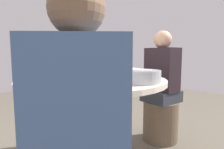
# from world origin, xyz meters

# --- Properties ---
(round_dining_table) EXTENTS (1.16, 1.16, 0.76)m
(round_dining_table) POSITION_xyz_m (0.00, 0.00, 0.62)
(round_dining_table) COLOR #99999E
(round_dining_table) RESTS_ON ground
(rice_bowl) EXTENTS (0.27, 0.27, 0.09)m
(rice_bowl) POSITION_xyz_m (-0.41, -0.09, 0.80)
(rice_bowl) COLOR #B2B5BA
(rice_bowl) RESTS_ON round_dining_table
(soup_bowl) EXTENTS (0.29, 0.32, 0.07)m
(soup_bowl) POSITION_xyz_m (-0.06, -0.31, 0.79)
(soup_bowl) COLOR silver
(soup_bowl) RESTS_ON round_dining_table
(dish_eggplant) EXTENTS (0.25, 0.25, 0.05)m
(dish_eggplant) POSITION_xyz_m (0.34, 0.12, 0.78)
(dish_eggplant) COLOR silver
(dish_eggplant) RESTS_ON round_dining_table
(dish_greens) EXTENTS (0.23, 0.23, 0.05)m
(dish_greens) POSITION_xyz_m (-0.02, 0.41, 0.78)
(dish_greens) COLOR silver
(dish_greens) RESTS_ON round_dining_table
(dish_shrimp) EXTENTS (0.20, 0.20, 0.04)m
(dish_shrimp) POSITION_xyz_m (0.35, -0.23, 0.77)
(dish_shrimp) COLOR silver
(dish_shrimp) RESTS_ON round_dining_table
(dish_stirfry) EXTENTS (0.20, 0.20, 0.04)m
(dish_stirfry) POSITION_xyz_m (-0.19, 0.16, 0.77)
(dish_stirfry) COLOR white
(dish_stirfry) RESTS_ON round_dining_table
(green_bottle) EXTENTS (0.07, 0.07, 0.29)m
(green_bottle) POSITION_xyz_m (0.24, 0.31, 0.87)
(green_bottle) COLOR #338D3E
(green_bottle) RESTS_ON round_dining_table
(tea_cup_near) EXTENTS (0.08, 0.08, 0.07)m
(tea_cup_near) POSITION_xyz_m (-0.43, 0.27, 0.79)
(tea_cup_near) COLOR #3B4E94
(tea_cup_near) RESTS_ON round_dining_table
(tea_cup_far) EXTENTS (0.07, 0.07, 0.06)m
(tea_cup_far) POSITION_xyz_m (-0.30, 0.34, 0.78)
(tea_cup_far) COLOR beige
(tea_cup_far) RESTS_ON round_dining_table
(tea_cup_side) EXTENTS (0.07, 0.07, 0.06)m
(tea_cup_side) POSITION_xyz_m (0.19, 0.41, 0.78)
(tea_cup_side) COLOR #C34442
(tea_cup_side) RESTS_ON round_dining_table
(stool_for_diner_left) EXTENTS (0.38, 0.38, 0.43)m
(stool_for_diner_left) POSITION_xyz_m (-0.11, -0.85, 0.22)
(stool_for_diner_left) COLOR brown
(stool_for_diner_left) RESTS_ON ground
(diner_left) EXTENTS (0.36, 0.38, 0.76)m
(diner_left) POSITION_xyz_m (-0.11, -0.85, 0.75)
(diner_left) COLOR #2D333D
(diner_left) RESTS_ON stool_for_diner_left
(diner_right) EXTENTS (0.47, 0.47, 0.76)m
(diner_right) POSITION_xyz_m (-0.64, 0.58, 0.75)
(diner_right) COLOR #2D333D
(diner_right) RESTS_ON stool_for_diner_right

